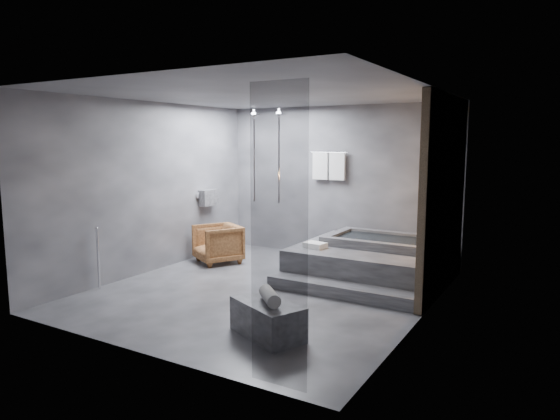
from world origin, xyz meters
The scene contains 7 objects.
room centered at (0.40, 0.24, 1.73)m, with size 5.00×5.04×2.82m.
tub_deck centered at (1.05, 1.45, 0.25)m, with size 2.20×2.00×0.50m, color #363639.
tub_step centered at (1.05, 0.27, 0.09)m, with size 2.20×0.36×0.18m, color #363639.
concrete_bench centered at (0.92, -1.45, 0.19)m, with size 0.87×0.48×0.39m, color #323234.
driftwood_chair centered at (-1.64, 0.99, 0.34)m, with size 0.73×0.75×0.68m, color #492712.
rolled_towel centered at (0.96, -1.46, 0.47)m, with size 0.15×0.15×0.43m, color silver.
deck_towel centered at (0.34, 0.90, 0.54)m, with size 0.32×0.24×0.09m, color white.
Camera 1 is at (3.74, -5.98, 2.17)m, focal length 32.00 mm.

